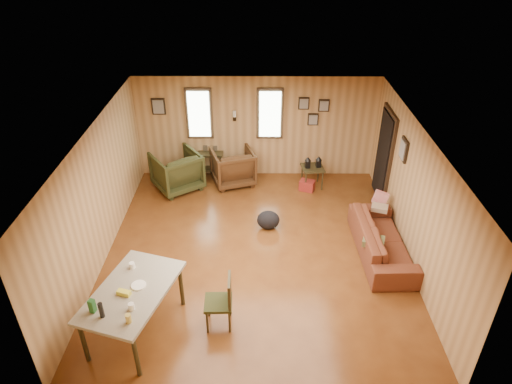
% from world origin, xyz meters
% --- Properties ---
extents(room, '(5.54, 6.04, 2.44)m').
position_xyz_m(room, '(0.17, 0.27, 1.21)').
color(room, brown).
rests_on(room, ground).
extents(sofa, '(0.67, 2.12, 0.82)m').
position_xyz_m(sofa, '(2.31, -0.05, 0.41)').
color(sofa, brown).
rests_on(sofa, ground).
extents(recliner_brown, '(1.12, 1.08, 0.93)m').
position_xyz_m(recliner_brown, '(-0.55, 2.56, 0.46)').
color(recliner_brown, '#442914').
rests_on(recliner_brown, ground).
extents(recliner_green, '(1.29, 1.28, 0.98)m').
position_xyz_m(recliner_green, '(-1.80, 2.29, 0.49)').
color(recliner_green, '#2F3217').
rests_on(recliner_green, ground).
extents(end_table, '(0.60, 0.54, 0.75)m').
position_xyz_m(end_table, '(-1.09, 2.99, 0.42)').
color(end_table, '#373018').
rests_on(end_table, ground).
extents(side_table, '(0.54, 0.54, 0.77)m').
position_xyz_m(side_table, '(1.28, 2.39, 0.52)').
color(side_table, '#373018').
rests_on(side_table, ground).
extents(cooler, '(0.39, 0.34, 0.23)m').
position_xyz_m(cooler, '(1.15, 2.22, 0.12)').
color(cooler, maroon).
rests_on(cooler, ground).
extents(backpack, '(0.55, 0.49, 0.39)m').
position_xyz_m(backpack, '(0.24, 0.73, 0.20)').
color(backpack, black).
rests_on(backpack, ground).
extents(sofa_pillows, '(0.80, 1.61, 0.33)m').
position_xyz_m(sofa_pillows, '(2.27, 0.28, 0.50)').
color(sofa_pillows, brown).
rests_on(sofa_pillows, sofa).
extents(dining_table, '(1.39, 1.82, 1.05)m').
position_xyz_m(dining_table, '(-1.77, -1.93, 0.75)').
color(dining_table, gray).
rests_on(dining_table, ground).
extents(dining_chair, '(0.42, 0.42, 0.91)m').
position_xyz_m(dining_chair, '(-0.48, -1.78, 0.51)').
color(dining_chair, '#2F3217').
rests_on(dining_chair, ground).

